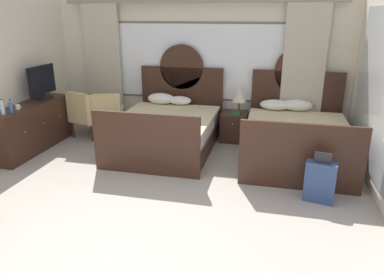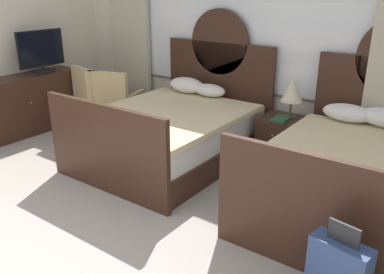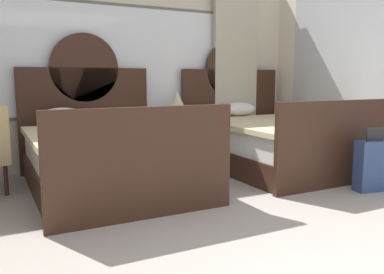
{
  "view_description": "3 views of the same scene",
  "coord_description": "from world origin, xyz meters",
  "px_view_note": "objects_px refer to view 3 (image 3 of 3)",
  "views": [
    {
      "loc": [
        1.51,
        -2.89,
        2.38
      ],
      "look_at": [
        0.39,
        1.94,
        0.65
      ],
      "focal_mm": 33.32,
      "sensor_mm": 36.0,
      "label": 1
    },
    {
      "loc": [
        2.7,
        -0.73,
        2.1
      ],
      "look_at": [
        0.42,
        2.41,
        0.64
      ],
      "focal_mm": 37.92,
      "sensor_mm": 36.0,
      "label": 2
    },
    {
      "loc": [
        -1.51,
        -1.31,
        1.22
      ],
      "look_at": [
        0.28,
        2.18,
        0.65
      ],
      "focal_mm": 37.73,
      "sensor_mm": 36.0,
      "label": 3
    }
  ],
  "objects_px": {
    "table_lamp_on_nightstand": "(177,101)",
    "book_on_nightstand": "(178,125)",
    "bed_near_mirror": "(271,141)",
    "suitcase_on_floor": "(373,165)",
    "bed_near_window": "(108,155)",
    "nightstand_between_beds": "(174,146)"
  },
  "relations": [
    {
      "from": "suitcase_on_floor",
      "to": "bed_near_window",
      "type": "bearing_deg",
      "value": 150.36
    },
    {
      "from": "nightstand_between_beds",
      "to": "table_lamp_on_nightstand",
      "type": "bearing_deg",
      "value": 32.28
    },
    {
      "from": "nightstand_between_beds",
      "to": "suitcase_on_floor",
      "type": "bearing_deg",
      "value": -57.45
    },
    {
      "from": "bed_near_window",
      "to": "nightstand_between_beds",
      "type": "xyz_separation_m",
      "value": [
        1.14,
        0.73,
        -0.09
      ]
    },
    {
      "from": "nightstand_between_beds",
      "to": "bed_near_mirror",
      "type": "bearing_deg",
      "value": -32.86
    },
    {
      "from": "bed_near_mirror",
      "to": "nightstand_between_beds",
      "type": "relative_size",
      "value": 3.98
    },
    {
      "from": "table_lamp_on_nightstand",
      "to": "book_on_nightstand",
      "type": "distance_m",
      "value": 0.36
    },
    {
      "from": "bed_near_window",
      "to": "book_on_nightstand",
      "type": "height_order",
      "value": "bed_near_window"
    },
    {
      "from": "table_lamp_on_nightstand",
      "to": "suitcase_on_floor",
      "type": "relative_size",
      "value": 0.72
    },
    {
      "from": "bed_near_window",
      "to": "bed_near_mirror",
      "type": "distance_m",
      "value": 2.27
    },
    {
      "from": "suitcase_on_floor",
      "to": "table_lamp_on_nightstand",
      "type": "bearing_deg",
      "value": 120.62
    },
    {
      "from": "bed_near_window",
      "to": "book_on_nightstand",
      "type": "xyz_separation_m",
      "value": [
        1.17,
        0.63,
        0.2
      ]
    },
    {
      "from": "table_lamp_on_nightstand",
      "to": "bed_near_window",
      "type": "bearing_deg",
      "value": -147.25
    },
    {
      "from": "bed_near_window",
      "to": "book_on_nightstand",
      "type": "bearing_deg",
      "value": 28.49
    },
    {
      "from": "table_lamp_on_nightstand",
      "to": "book_on_nightstand",
      "type": "xyz_separation_m",
      "value": [
        -0.04,
        -0.15,
        -0.33
      ]
    },
    {
      "from": "bed_near_window",
      "to": "nightstand_between_beds",
      "type": "height_order",
      "value": "bed_near_window"
    },
    {
      "from": "bed_near_window",
      "to": "suitcase_on_floor",
      "type": "relative_size",
      "value": 3.23
    },
    {
      "from": "bed_near_window",
      "to": "bed_near_mirror",
      "type": "relative_size",
      "value": 1.0
    },
    {
      "from": "suitcase_on_floor",
      "to": "bed_near_mirror",
      "type": "bearing_deg",
      "value": 100.07
    },
    {
      "from": "table_lamp_on_nightstand",
      "to": "nightstand_between_beds",
      "type": "bearing_deg",
      "value": -147.72
    },
    {
      "from": "table_lamp_on_nightstand",
      "to": "suitcase_on_floor",
      "type": "height_order",
      "value": "table_lamp_on_nightstand"
    },
    {
      "from": "bed_near_mirror",
      "to": "book_on_nightstand",
      "type": "relative_size",
      "value": 8.63
    }
  ]
}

